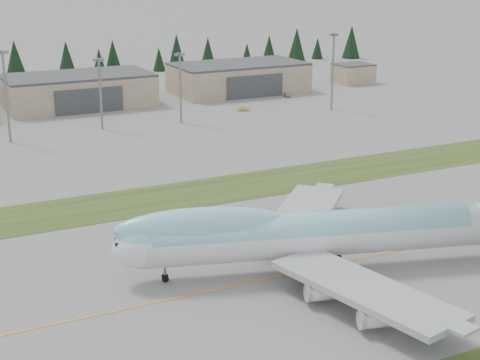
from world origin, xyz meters
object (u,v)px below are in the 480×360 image
boeing_747_freighter (314,233)px  service_vehicle_b (243,111)px  hangar_center (78,90)px  hangar_right (239,78)px  service_vehicle_c (287,97)px

boeing_747_freighter → service_vehicle_b: bearing=84.5°
hangar_center → hangar_right: same height
hangar_right → service_vehicle_c: (11.29, -16.52, -5.39)m
hangar_right → service_vehicle_b: bearing=-114.0°
hangar_center → hangar_right: 60.00m
hangar_right → service_vehicle_c: hangar_right is taller
boeing_747_freighter → service_vehicle_b: size_ratio=18.51×
boeing_747_freighter → hangar_center: (1.11, 150.14, -0.96)m
hangar_center → service_vehicle_c: 73.38m
hangar_right → service_vehicle_b: hangar_right is taller
hangar_center → service_vehicle_b: size_ratio=12.17×
hangar_right → service_vehicle_b: (-14.13, -31.80, -5.39)m
hangar_right → service_vehicle_c: bearing=-55.7°
hangar_center → boeing_747_freighter: bearing=-90.4°
boeing_747_freighter → hangar_right: bearing=84.1°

